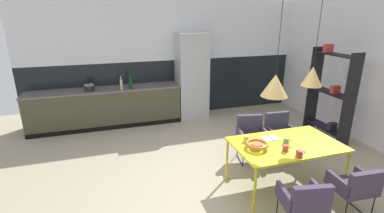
# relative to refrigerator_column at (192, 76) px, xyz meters

# --- Properties ---
(ground_plane) EXTENTS (9.22, 9.22, 0.00)m
(ground_plane) POSITION_rel_refrigerator_column_xyz_m (-0.46, -3.13, -1.05)
(ground_plane) COLOR tan
(back_wall_splashback_dark) EXTENTS (6.92, 0.12, 1.42)m
(back_wall_splashback_dark) POSITION_rel_refrigerator_column_xyz_m (-0.46, 0.36, -0.34)
(back_wall_splashback_dark) COLOR black
(back_wall_splashback_dark) RESTS_ON ground
(back_wall_panel_upper) EXTENTS (6.92, 0.12, 1.42)m
(back_wall_panel_upper) POSITION_rel_refrigerator_column_xyz_m (-0.46, 0.36, 1.08)
(back_wall_panel_upper) COLOR silver
(back_wall_panel_upper) RESTS_ON back_wall_splashback_dark
(kitchen_counter) EXTENTS (3.42, 0.63, 0.90)m
(kitchen_counter) POSITION_rel_refrigerator_column_xyz_m (-2.08, -0.00, -0.60)
(kitchen_counter) COLOR #45432E
(kitchen_counter) RESTS_ON ground
(refrigerator_column) EXTENTS (0.73, 0.60, 2.10)m
(refrigerator_column) POSITION_rel_refrigerator_column_xyz_m (0.00, 0.00, 0.00)
(refrigerator_column) COLOR #ADAFB2
(refrigerator_column) RESTS_ON ground
(dining_table) EXTENTS (1.57, 0.95, 0.72)m
(dining_table) POSITION_rel_refrigerator_column_xyz_m (0.42, -3.35, -0.37)
(dining_table) COLOR gold
(dining_table) RESTS_ON ground
(armchair_far_side) EXTENTS (0.56, 0.55, 0.80)m
(armchair_far_side) POSITION_rel_refrigerator_column_xyz_m (0.36, -2.42, -0.53)
(armchair_far_side) COLOR #3D3244
(armchair_far_side) RESTS_ON ground
(armchair_near_window) EXTENTS (0.52, 0.51, 0.74)m
(armchair_near_window) POSITION_rel_refrigerator_column_xyz_m (0.87, -4.22, -0.56)
(armchair_near_window) COLOR #3D3244
(armchair_near_window) RESTS_ON ground
(armchair_by_stool) EXTENTS (0.51, 0.50, 0.80)m
(armchair_by_stool) POSITION_rel_refrigerator_column_xyz_m (0.93, -2.44, -0.55)
(armchair_by_stool) COLOR #3D3244
(armchair_by_stool) RESTS_ON ground
(armchair_facing_counter) EXTENTS (0.56, 0.55, 0.75)m
(armchair_facing_counter) POSITION_rel_refrigerator_column_xyz_m (0.05, -4.28, -0.56)
(armchair_facing_counter) COLOR #3D3244
(armchair_facing_counter) RESTS_ON ground
(fruit_bowl) EXTENTS (0.33, 0.33, 0.09)m
(fruit_bowl) POSITION_rel_refrigerator_column_xyz_m (-0.08, -3.36, -0.27)
(fruit_bowl) COLOR #B2662D
(fruit_bowl) RESTS_ON dining_table
(open_book) EXTENTS (0.25, 0.19, 0.02)m
(open_book) POSITION_rel_refrigerator_column_xyz_m (0.28, -3.14, -0.32)
(open_book) COLOR white
(open_book) RESTS_ON dining_table
(mug_wide_latte) EXTENTS (0.12, 0.08, 0.09)m
(mug_wide_latte) POSITION_rel_refrigerator_column_xyz_m (0.26, -3.56, -0.28)
(mug_wide_latte) COLOR #B23D33
(mug_wide_latte) RESTS_ON dining_table
(mug_white_ceramic) EXTENTS (0.12, 0.08, 0.09)m
(mug_white_ceramic) POSITION_rel_refrigerator_column_xyz_m (-0.12, -3.11, -0.28)
(mug_white_ceramic) COLOR gold
(mug_white_ceramic) RESTS_ON dining_table
(mug_dark_espresso) EXTENTS (0.12, 0.08, 0.08)m
(mug_dark_espresso) POSITION_rel_refrigerator_column_xyz_m (0.41, -3.35, -0.28)
(mug_dark_espresso) COLOR #5B8456
(mug_dark_espresso) RESTS_ON dining_table
(mug_short_terracotta) EXTENTS (0.13, 0.09, 0.09)m
(mug_short_terracotta) POSITION_rel_refrigerator_column_xyz_m (0.33, -3.76, -0.28)
(mug_short_terracotta) COLOR #B23D33
(mug_short_terracotta) RESTS_ON dining_table
(cooking_pot) EXTENTS (0.22, 0.22, 0.16)m
(cooking_pot) POSITION_rel_refrigerator_column_xyz_m (-2.40, -0.08, -0.08)
(cooking_pot) COLOR black
(cooking_pot) RESTS_ON kitchen_counter
(bottle_oil_tall) EXTENTS (0.06, 0.06, 0.31)m
(bottle_oil_tall) POSITION_rel_refrigerator_column_xyz_m (-1.71, -0.22, -0.02)
(bottle_oil_tall) COLOR tan
(bottle_oil_tall) RESTS_ON kitchen_counter
(bottle_spice_small) EXTENTS (0.08, 0.08, 0.34)m
(bottle_spice_small) POSITION_rel_refrigerator_column_xyz_m (-1.51, -0.17, -0.01)
(bottle_spice_small) COLOR #0F3319
(bottle_spice_small) RESTS_ON kitchen_counter
(open_shelf_unit) EXTENTS (0.30, 1.01, 1.95)m
(open_shelf_unit) POSITION_rel_refrigerator_column_xyz_m (2.29, -2.11, -0.06)
(open_shelf_unit) COLOR black
(open_shelf_unit) RESTS_ON ground
(pendant_lamp_over_table_near) EXTENTS (0.36, 0.36, 1.31)m
(pendant_lamp_over_table_near) POSITION_rel_refrigerator_column_xyz_m (0.10, -3.38, 0.58)
(pendant_lamp_over_table_near) COLOR black
(pendant_lamp_over_table_far) EXTENTS (0.28, 0.28, 1.22)m
(pendant_lamp_over_table_far) POSITION_rel_refrigerator_column_xyz_m (0.73, -3.33, 0.66)
(pendant_lamp_over_table_far) COLOR black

